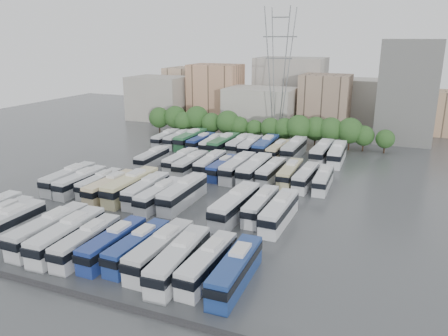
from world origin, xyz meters
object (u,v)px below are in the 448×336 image
at_px(bus_r2_s4, 181,160).
at_px(bus_r3_s13, 337,154).
at_px(bus_r0_s12, 236,270).
at_px(bus_r3_s2, 191,139).
at_px(bus_r3_s12, 322,152).
at_px(bus_r1_s7, 183,193).
at_px(bus_r2_s6, 210,163).
at_px(bus_r0_s2, 6,225).
at_px(bus_r2_s13, 323,179).
at_px(bus_r0_s4, 49,229).
at_px(bus_r0_s6, 87,241).
at_px(bus_r3_s4, 212,144).
at_px(bus_r1_s3, 111,187).
at_px(bus_r3_s6, 240,145).
at_px(bus_r2_s11, 290,173).
at_px(bus_r1_s11, 261,205).
at_px(bus_r3_s7, 250,147).
at_px(bus_r1_s10, 235,205).
at_px(bus_r2_s12, 306,177).
at_px(apartment_tower, 407,92).
at_px(bus_r0_s5, 68,235).
at_px(electricity_pylon, 279,68).
at_px(bus_r2_s8, 238,167).
at_px(bus_r2_s5, 191,164).
at_px(bus_r2_s9, 255,169).
at_px(bus_r2_s10, 271,171).
at_px(bus_r0_s11, 208,263).
at_px(bus_r3_s1, 179,139).
at_px(bus_r2_s7, 223,167).
at_px(bus_r1_s12, 279,212).
at_px(bus_r3_s10, 294,149).
at_px(bus_r1_s6, 160,195).
at_px(bus_r3_s3, 201,142).
at_px(bus_r2_s2, 152,158).
at_px(bus_r0_s10, 179,259).
at_px(bus_r0_s1, 0,218).
at_px(bus_r1_s0, 69,178).
at_px(bus_r3_s8, 266,146).
at_px(bus_r1_s5, 146,190).
at_px(bus_r1_s1, 81,181).
at_px(bus_r0_s9, 160,250).
at_px(bus_r3_s0, 166,138).
at_px(bus_r0_s8, 138,246).

xyz_separation_m(bus_r2_s4, bus_r3_s13, (29.48, 17.08, 0.22)).
bearing_deg(bus_r0_s12, bus_r2_s4, 123.90).
relative_size(bus_r3_s2, bus_r3_s12, 0.97).
height_order(bus_r1_s7, bus_r2_s6, bus_r1_s7).
height_order(bus_r0_s2, bus_r2_s13, bus_r0_s2).
relative_size(bus_r0_s4, bus_r0_s6, 1.10).
xyz_separation_m(bus_r3_s2, bus_r3_s4, (6.68, -1.79, -0.22)).
height_order(bus_r1_s3, bus_r3_s6, bus_r3_s6).
distance_m(bus_r2_s11, bus_r3_s2, 34.78).
bearing_deg(bus_r0_s6, bus_r1_s11, 48.74).
bearing_deg(bus_r0_s12, bus_r3_s7, 106.02).
relative_size(bus_r1_s10, bus_r2_s12, 1.17).
bearing_deg(bus_r1_s10, bus_r0_s2, -142.26).
distance_m(apartment_tower, bus_r0_s5, 91.99).
distance_m(electricity_pylon, bus_r2_s8, 41.28).
bearing_deg(bus_r2_s5, bus_r0_s4, -95.13).
bearing_deg(bus_r2_s9, bus_r2_s4, 177.82).
xyz_separation_m(apartment_tower, bus_r2_s10, (-22.63, -45.18, -11.23)).
distance_m(bus_r1_s10, bus_r2_s10, 19.59).
xyz_separation_m(bus_r2_s12, bus_r2_s13, (3.17, 0.00, -0.07)).
bearing_deg(bus_r0_s11, bus_r3_s1, 122.23).
bearing_deg(bus_r2_s7, bus_r1_s12, -46.11).
bearing_deg(bus_r3_s7, bus_r2_s13, -43.57).
distance_m(bus_r0_s5, bus_r1_s12, 29.42).
relative_size(bus_r1_s3, bus_r3_s6, 0.98).
distance_m(apartment_tower, bus_r3_s10, 37.11).
xyz_separation_m(bus_r2_s13, bus_r3_s1, (-39.47, 18.72, 0.09)).
relative_size(bus_r1_s6, bus_r3_s3, 1.03).
bearing_deg(bus_r1_s7, bus_r2_s11, 53.19).
xyz_separation_m(bus_r1_s7, bus_r3_s1, (-19.61, 35.47, -0.21)).
relative_size(bus_r2_s2, bus_r2_s8, 0.86).
xyz_separation_m(bus_r0_s10, bus_r1_s7, (-9.87, 19.94, 0.04)).
xyz_separation_m(bus_r0_s1, bus_r1_s7, (19.76, 18.46, 0.27)).
height_order(bus_r1_s6, bus_r3_s13, bus_r3_s13).
bearing_deg(bus_r3_s13, bus_r0_s1, -128.03).
distance_m(bus_r0_s2, bus_r1_s3, 19.06).
distance_m(bus_r1_s0, bus_r3_s8, 44.42).
relative_size(bus_r0_s6, bus_r2_s11, 1.00).
relative_size(bus_r1_s0, bus_r3_s7, 0.98).
height_order(electricity_pylon, bus_r2_s6, electricity_pylon).
bearing_deg(bus_r2_s9, bus_r3_s7, 112.58).
xyz_separation_m(bus_r1_s5, bus_r2_s6, (3.46, 18.66, -0.00)).
bearing_deg(bus_r1_s0, bus_r1_s1, -9.84).
distance_m(bus_r1_s6, bus_r3_s4, 36.49).
bearing_deg(bus_r2_s10, bus_r3_s4, 142.82).
distance_m(bus_r0_s9, bus_r0_s11, 6.53).
height_order(bus_r1_s12, bus_r3_s0, bus_r1_s12).
bearing_deg(bus_r0_s5, bus_r3_s8, 77.34).
relative_size(bus_r0_s5, bus_r0_s8, 1.13).
relative_size(bus_r1_s6, bus_r3_s8, 0.88).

